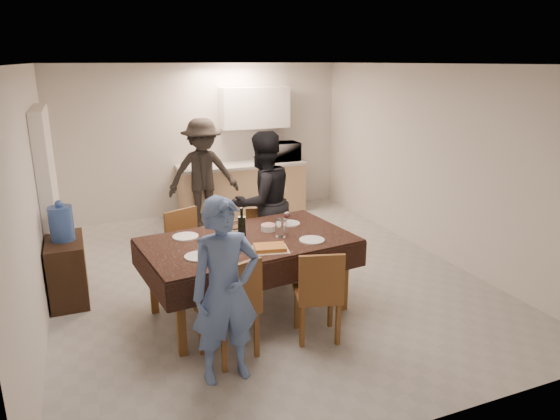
{
  "coord_description": "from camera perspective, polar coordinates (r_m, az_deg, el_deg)",
  "views": [
    {
      "loc": [
        -2.0,
        -5.52,
        2.64
      ],
      "look_at": [
        0.11,
        -0.3,
        0.95
      ],
      "focal_mm": 32.0,
      "sensor_mm": 36.0,
      "label": 1
    }
  ],
  "objects": [
    {
      "name": "savoury_tart",
      "position": [
        4.95,
        -1.17,
        -4.34
      ],
      "size": [
        0.41,
        0.34,
        0.05
      ],
      "primitive_type": "cube",
      "rotation": [
        0.0,
        0.0,
        -0.2
      ],
      "color": "#B98536",
      "rests_on": "dining_table"
    },
    {
      "name": "wine_glass_b",
      "position": [
        5.64,
        0.81,
        -0.98
      ],
      "size": [
        0.08,
        0.08,
        0.17
      ],
      "primitive_type": null,
      "color": "white",
      "rests_on": "dining_table"
    },
    {
      "name": "water_pitcher",
      "position": [
        5.3,
        0.08,
        -2.08
      ],
      "size": [
        0.12,
        0.12,
        0.18
      ],
      "primitive_type": "cylinder",
      "color": "white",
      "rests_on": "dining_table"
    },
    {
      "name": "person_near",
      "position": [
        4.2,
        -6.26,
        -9.23
      ],
      "size": [
        0.6,
        0.4,
        1.61
      ],
      "primitive_type": "imported",
      "rotation": [
        0.0,
        0.0,
        0.02
      ],
      "color": "#5471A9",
      "rests_on": "floor"
    },
    {
      "name": "wall_left",
      "position": [
        5.7,
        -26.39,
        1.38
      ],
      "size": [
        0.02,
        6.0,
        2.6
      ],
      "primitive_type": "cube",
      "color": "beige",
      "rests_on": "floor"
    },
    {
      "name": "salad_bowl",
      "position": [
        5.5,
        -1.31,
        -2.02
      ],
      "size": [
        0.17,
        0.17,
        0.06
      ],
      "primitive_type": "cylinder",
      "color": "silver",
      "rests_on": "dining_table"
    },
    {
      "name": "kitchen_base_cabinet",
      "position": [
        8.88,
        -4.3,
        2.28
      ],
      "size": [
        2.2,
        0.6,
        0.86
      ],
      "primitive_type": "cube",
      "color": "tan",
      "rests_on": "floor"
    },
    {
      "name": "wine_glass_c",
      "position": [
        5.45,
        -6.69,
        -1.63
      ],
      "size": [
        0.09,
        0.09,
        0.19
      ],
      "primitive_type": null,
      "color": "white",
      "rests_on": "dining_table"
    },
    {
      "name": "wine_glass_a",
      "position": [
        4.87,
        -8.91,
        -4.03
      ],
      "size": [
        0.08,
        0.08,
        0.19
      ],
      "primitive_type": null,
      "color": "white",
      "rests_on": "dining_table"
    },
    {
      "name": "floor",
      "position": [
        6.44,
        -1.93,
        -7.48
      ],
      "size": [
        5.0,
        6.0,
        0.02
      ],
      "primitive_type": "cube",
      "color": "#A3A39F",
      "rests_on": "ground"
    },
    {
      "name": "plate_near_left",
      "position": [
        4.84,
        -9.31,
        -5.25
      ],
      "size": [
        0.27,
        0.27,
        0.02
      ],
      "primitive_type": "cylinder",
      "color": "silver",
      "rests_on": "dining_table"
    },
    {
      "name": "chair_far_right",
      "position": [
        6.1,
        -1.6,
        -3.47
      ],
      "size": [
        0.47,
        0.48,
        0.47
      ],
      "rotation": [
        0.0,
        0.0,
        2.93
      ],
      "color": "brown",
      "rests_on": "floor"
    },
    {
      "name": "kitchen_worktop",
      "position": [
        8.78,
        -4.36,
        5.16
      ],
      "size": [
        2.24,
        0.64,
        0.05
      ],
      "primitive_type": "cube",
      "color": "#B3B3AE",
      "rests_on": "kitchen_base_cabinet"
    },
    {
      "name": "upper_cabinet",
      "position": [
        8.86,
        -2.9,
        11.6
      ],
      "size": [
        1.2,
        0.34,
        0.7
      ],
      "primitive_type": "cube",
      "color": "white",
      "rests_on": "wall_back"
    },
    {
      "name": "wall_back",
      "position": [
        8.85,
        -8.8,
        7.84
      ],
      "size": [
        5.0,
        0.02,
        2.6
      ],
      "primitive_type": "cube",
      "color": "beige",
      "rests_on": "floor"
    },
    {
      "name": "plate_near_right",
      "position": [
        5.21,
        3.67,
        -3.45
      ],
      "size": [
        0.26,
        0.26,
        0.02
      ],
      "primitive_type": "cylinder",
      "color": "silver",
      "rests_on": "dining_table"
    },
    {
      "name": "person_kitchen",
      "position": [
        8.15,
        -8.76,
        4.12
      ],
      "size": [
        1.15,
        0.66,
        1.77
      ],
      "primitive_type": "imported",
      "color": "black",
      "rests_on": "floor"
    },
    {
      "name": "console",
      "position": [
        6.17,
        -23.12,
        -6.32
      ],
      "size": [
        0.39,
        0.78,
        0.73
      ],
      "primitive_type": "cube",
      "color": "black",
      "rests_on": "floor"
    },
    {
      "name": "wine_bottle",
      "position": [
        5.24,
        -4.4,
        -1.5
      ],
      "size": [
        0.08,
        0.08,
        0.33
      ],
      "primitive_type": null,
      "color": "black",
      "rests_on": "dining_table"
    },
    {
      "name": "chair_near_left",
      "position": [
        4.49,
        -5.67,
        -10.28
      ],
      "size": [
        0.57,
        0.58,
        0.53
      ],
      "rotation": [
        0.0,
        0.0,
        0.34
      ],
      "color": "brown",
      "rests_on": "floor"
    },
    {
      "name": "stub_partition",
      "position": [
        6.92,
        -24.88,
        1.88
      ],
      "size": [
        0.15,
        1.4,
        2.1
      ],
      "primitive_type": "cube",
      "color": "white",
      "rests_on": "floor"
    },
    {
      "name": "wall_right",
      "position": [
        7.25,
        16.94,
        5.36
      ],
      "size": [
        0.02,
        6.0,
        2.6
      ],
      "primitive_type": "cube",
      "color": "beige",
      "rests_on": "floor"
    },
    {
      "name": "chair_far_left",
      "position": [
        5.84,
        -9.9,
        -4.09
      ],
      "size": [
        0.57,
        0.58,
        0.52
      ],
      "rotation": [
        0.0,
        0.0,
        3.52
      ],
      "color": "brown",
      "rests_on": "floor"
    },
    {
      "name": "person_far",
      "position": [
        6.36,
        -1.99,
        0.9
      ],
      "size": [
        1.04,
        0.91,
        1.81
      ],
      "primitive_type": "imported",
      "rotation": [
        0.0,
        0.0,
        3.43
      ],
      "color": "black",
      "rests_on": "floor"
    },
    {
      "name": "microwave",
      "position": [
        9.0,
        0.25,
        6.71
      ],
      "size": [
        0.59,
        0.4,
        0.33
      ],
      "primitive_type": "imported",
      "rotation": [
        0.0,
        0.0,
        3.14
      ],
      "color": "white",
      "rests_on": "kitchen_worktop"
    },
    {
      "name": "plate_far_left",
      "position": [
        5.39,
        -10.76,
        -3.0
      ],
      "size": [
        0.27,
        0.27,
        0.02
      ],
      "primitive_type": "cylinder",
      "color": "silver",
      "rests_on": "dining_table"
    },
    {
      "name": "water_jug",
      "position": [
        5.99,
        -23.72,
        -1.42
      ],
      "size": [
        0.26,
        0.26,
        0.39
      ],
      "primitive_type": "cylinder",
      "color": "#3A60AD",
      "rests_on": "console"
    },
    {
      "name": "wall_front",
      "position": [
        3.48,
        15.25,
        -6.47
      ],
      "size": [
        5.0,
        0.02,
        2.6
      ],
      "primitive_type": "cube",
      "color": "beige",
      "rests_on": "floor"
    },
    {
      "name": "dining_table",
      "position": [
        5.27,
        -3.66,
        -3.72
      ],
      "size": [
        2.28,
        1.5,
        0.84
      ],
      "rotation": [
        0.0,
        0.0,
        0.12
      ],
      "color": "black",
      "rests_on": "floor"
    },
    {
      "name": "ceiling",
      "position": [
        5.87,
        -2.19,
        16.34
      ],
      "size": [
        5.0,
        6.0,
        0.02
      ],
      "primitive_type": "cube",
      "color": "white",
      "rests_on": "wall_back"
    },
    {
      "name": "chair_near_right",
      "position": [
        4.8,
        4.78,
        -8.73
      ],
      "size": [
        0.53,
        0.53,
        0.51
      ],
      "rotation": [
        0.0,
        0.0,
        -0.27
      ],
      "color": "brown",
      "rests_on": "floor"
    },
    {
      "name": "plate_far_right",
      "position": [
        5.72,
        1.07,
        -1.54
      ],
      "size": [
        0.24,
        0.24,
        0.01
      ],
      "primitive_type": "cylinder",
      "color": "silver",
      "rests_on": "dining_table"
    },
    {
      "name": "mushroom_dish",
      "position": [
        5.49,
        -5.1,
        -2.29
      ],
      "size": [
        0.2,
        0.2,
        0.04
      ],
      "primitive_type": "cylinder",
      "color": "silver",
      "rests_on": "dining_table"
    }
  ]
}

